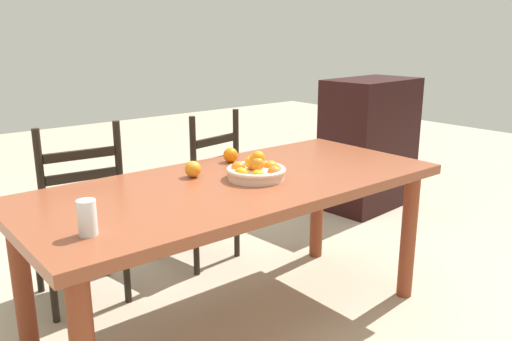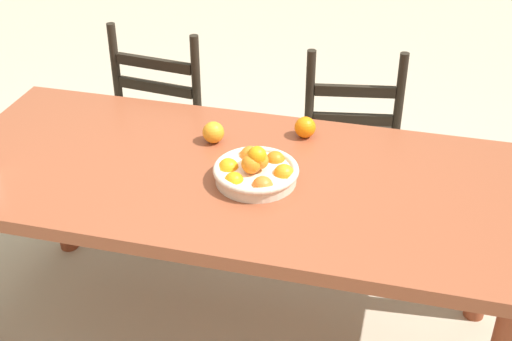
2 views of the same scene
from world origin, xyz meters
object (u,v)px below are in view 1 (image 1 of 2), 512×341
at_px(dining_table, 238,200).
at_px(orange_loose_0, 193,169).
at_px(drinking_glass, 87,218).
at_px(fruit_bowl, 256,170).
at_px(chair_by_cabinet, 201,192).
at_px(orange_loose_1, 231,155).
at_px(chair_near_window, 79,221).
at_px(cabinet, 369,144).

height_order(dining_table, orange_loose_0, orange_loose_0).
distance_m(dining_table, drinking_glass, 0.83).
relative_size(fruit_bowl, drinking_glass, 2.26).
xyz_separation_m(chair_by_cabinet, drinking_glass, (-1.08, -0.96, 0.36)).
relative_size(fruit_bowl, orange_loose_1, 3.64).
xyz_separation_m(orange_loose_0, drinking_glass, (-0.66, -0.38, 0.02)).
height_order(chair_by_cabinet, orange_loose_0, chair_by_cabinet).
relative_size(chair_by_cabinet, drinking_glass, 7.75).
bearing_deg(orange_loose_0, orange_loose_1, 21.03).
height_order(chair_near_window, fruit_bowl, chair_near_window).
xyz_separation_m(cabinet, fruit_bowl, (-1.86, -0.82, 0.27)).
xyz_separation_m(chair_near_window, orange_loose_1, (0.67, -0.42, 0.33)).
relative_size(chair_near_window, drinking_glass, 7.98).
relative_size(dining_table, orange_loose_1, 25.65).
height_order(chair_near_window, orange_loose_1, chair_near_window).
relative_size(dining_table, chair_by_cabinet, 2.06).
height_order(dining_table, cabinet, cabinet).
distance_m(cabinet, orange_loose_0, 2.17).
height_order(chair_near_window, chair_by_cabinet, chair_near_window).
relative_size(cabinet, fruit_bowl, 3.74).
bearing_deg(chair_by_cabinet, cabinet, 171.08).
bearing_deg(orange_loose_1, chair_near_window, 147.72).
bearing_deg(orange_loose_1, cabinet, 15.56).
bearing_deg(orange_loose_1, drinking_glass, -152.68).
bearing_deg(chair_by_cabinet, dining_table, 59.10).
distance_m(chair_by_cabinet, fruit_bowl, 0.89).
xyz_separation_m(chair_by_cabinet, cabinet, (1.65, 0.03, 0.07)).
bearing_deg(dining_table, cabinet, 22.01).
bearing_deg(chair_by_cabinet, fruit_bowl, 65.30).
xyz_separation_m(chair_by_cabinet, orange_loose_0, (-0.42, -0.58, 0.34)).
bearing_deg(orange_loose_0, cabinet, 16.39).
height_order(dining_table, orange_loose_1, orange_loose_1).
height_order(dining_table, chair_by_cabinet, chair_by_cabinet).
distance_m(fruit_bowl, orange_loose_0, 0.30).
relative_size(orange_loose_0, orange_loose_1, 1.01).
relative_size(dining_table, chair_near_window, 2.00).
xyz_separation_m(fruit_bowl, drinking_glass, (-0.87, -0.17, 0.02)).
height_order(dining_table, drinking_glass, drinking_glass).
bearing_deg(dining_table, chair_near_window, 124.29).
relative_size(chair_by_cabinet, fruit_bowl, 3.42).
bearing_deg(cabinet, drinking_glass, -164.42).
bearing_deg(fruit_bowl, chair_by_cabinet, 75.14).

